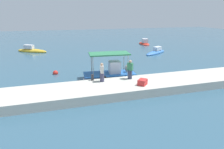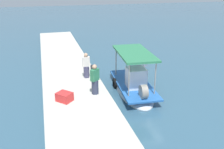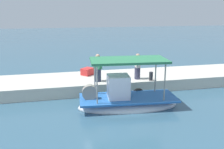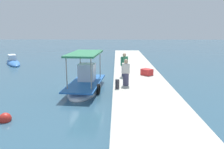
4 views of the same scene
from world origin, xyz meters
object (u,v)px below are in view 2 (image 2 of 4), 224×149
fisherman_by_crate (86,66)px  fisherman_near_bollard (95,81)px  main_fishing_boat (134,86)px  cargo_crate (64,97)px  marker_buoy (145,61)px  mooring_bollard (92,69)px

fisherman_by_crate → fisherman_near_bollard: bearing=0.3°
fisherman_near_bollard → fisherman_by_crate: 2.56m
main_fishing_boat → fisherman_near_bollard: size_ratio=3.20×
main_fishing_boat → fisherman_near_bollard: (1.06, -2.70, 1.08)m
main_fishing_boat → cargo_crate: main_fishing_boat is taller
fisherman_by_crate → cargo_crate: (2.99, -1.72, -0.51)m
fisherman_near_bollard → marker_buoy: size_ratio=3.01×
main_fishing_boat → fisherman_by_crate: size_ratio=3.34×
main_fishing_boat → fisherman_by_crate: bearing=-119.0°
main_fishing_boat → fisherman_by_crate: 3.28m
cargo_crate → mooring_bollard: bearing=148.8°
main_fishing_boat → mooring_bollard: 3.17m
fisherman_near_bollard → fisherman_by_crate: bearing=-179.7°
mooring_bollard → cargo_crate: 4.34m
mooring_bollard → cargo_crate: (3.71, -2.25, -0.04)m
fisherman_near_bollard → mooring_bollard: fisherman_near_bollard is taller
cargo_crate → fisherman_near_bollard: bearing=104.0°
mooring_bollard → marker_buoy: (-3.10, 5.23, -0.89)m
cargo_crate → marker_buoy: cargo_crate is taller
fisherman_by_crate → cargo_crate: size_ratio=2.15×
mooring_bollard → cargo_crate: mooring_bollard is taller
fisherman_near_bollard → mooring_bollard: 3.36m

